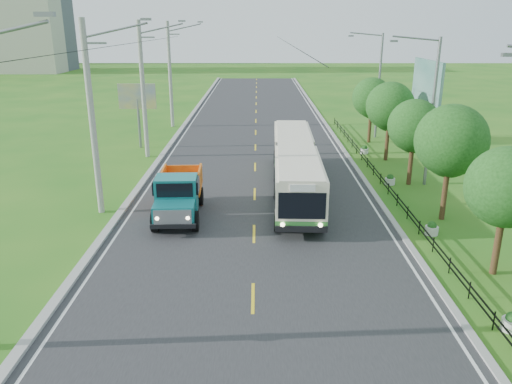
{
  "coord_description": "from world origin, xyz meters",
  "views": [
    {
      "loc": [
        0.16,
        -16.3,
        9.65
      ],
      "look_at": [
        0.1,
        6.76,
        1.9
      ],
      "focal_mm": 35.0,
      "sensor_mm": 36.0,
      "label": 1
    }
  ],
  "objects_px": {
    "bus": "(295,164)",
    "streetlight_mid": "(430,107)",
    "tree_fifth": "(390,108)",
    "planter_far": "(364,150)",
    "planter_mid": "(390,180)",
    "pole_near": "(93,119)",
    "planter_front": "(512,323)",
    "dump_truck": "(179,192)",
    "tree_third": "(451,144)",
    "tree_back": "(372,99)",
    "pole_mid": "(144,90)",
    "tree_second": "(506,191)",
    "billboard_left": "(137,101)",
    "tree_fourth": "(414,128)",
    "streetlight_far": "(377,82)",
    "pole_far": "(170,74)",
    "planter_near": "(432,229)",
    "billboard_right": "(426,88)"
  },
  "relations": [
    {
      "from": "tree_fifth",
      "to": "planter_far",
      "type": "bearing_deg",
      "value": 124.05
    },
    {
      "from": "planter_mid",
      "to": "dump_truck",
      "type": "height_order",
      "value": "dump_truck"
    },
    {
      "from": "tree_fourth",
      "to": "streetlight_far",
      "type": "xyz_separation_m",
      "value": [
        0.79,
        13.86,
        1.32
      ]
    },
    {
      "from": "bus",
      "to": "streetlight_mid",
      "type": "bearing_deg",
      "value": 11.7
    },
    {
      "from": "pole_mid",
      "to": "streetlight_mid",
      "type": "relative_size",
      "value": 1.1
    },
    {
      "from": "tree_third",
      "to": "tree_back",
      "type": "height_order",
      "value": "tree_third"
    },
    {
      "from": "streetlight_mid",
      "to": "planter_near",
      "type": "distance_m",
      "value": 9.46
    },
    {
      "from": "tree_back",
      "to": "planter_near",
      "type": "xyz_separation_m",
      "value": [
        -1.26,
        -20.14,
        -3.37
      ]
    },
    {
      "from": "tree_back",
      "to": "planter_far",
      "type": "height_order",
      "value": "tree_back"
    },
    {
      "from": "tree_back",
      "to": "planter_near",
      "type": "bearing_deg",
      "value": -93.57
    },
    {
      "from": "planter_mid",
      "to": "billboard_left",
      "type": "relative_size",
      "value": 0.13
    },
    {
      "from": "streetlight_mid",
      "to": "planter_far",
      "type": "xyz_separation_m",
      "value": [
        -2.04,
        8.0,
        -4.62
      ]
    },
    {
      "from": "bus",
      "to": "dump_truck",
      "type": "relative_size",
      "value": 2.57
    },
    {
      "from": "planter_far",
      "to": "dump_truck",
      "type": "height_order",
      "value": "dump_truck"
    },
    {
      "from": "pole_near",
      "to": "planter_front",
      "type": "height_order",
      "value": "pole_near"
    },
    {
      "from": "planter_near",
      "to": "planter_mid",
      "type": "bearing_deg",
      "value": 90.0
    },
    {
      "from": "pole_mid",
      "to": "pole_far",
      "type": "relative_size",
      "value": 1.0
    },
    {
      "from": "streetlight_mid",
      "to": "planter_mid",
      "type": "relative_size",
      "value": 13.54
    },
    {
      "from": "pole_near",
      "to": "planter_mid",
      "type": "distance_m",
      "value": 18.23
    },
    {
      "from": "streetlight_far",
      "to": "streetlight_mid",
      "type": "bearing_deg",
      "value": -90.0
    },
    {
      "from": "tree_third",
      "to": "tree_back",
      "type": "bearing_deg",
      "value": 90.0
    },
    {
      "from": "pole_near",
      "to": "streetlight_mid",
      "type": "bearing_deg",
      "value": 14.81
    },
    {
      "from": "planter_far",
      "to": "bus",
      "type": "relative_size",
      "value": 0.04
    },
    {
      "from": "tree_fourth",
      "to": "tree_fifth",
      "type": "height_order",
      "value": "tree_fifth"
    },
    {
      "from": "bus",
      "to": "pole_near",
      "type": "bearing_deg",
      "value": -159.95
    },
    {
      "from": "tree_fifth",
      "to": "pole_near",
      "type": "bearing_deg",
      "value": -148.41
    },
    {
      "from": "tree_second",
      "to": "streetlight_mid",
      "type": "bearing_deg",
      "value": 86.21
    },
    {
      "from": "streetlight_mid",
      "to": "billboard_left",
      "type": "relative_size",
      "value": 1.74
    },
    {
      "from": "tree_third",
      "to": "billboard_left",
      "type": "bearing_deg",
      "value": 140.67
    },
    {
      "from": "tree_third",
      "to": "planter_mid",
      "type": "relative_size",
      "value": 8.96
    },
    {
      "from": "streetlight_mid",
      "to": "streetlight_far",
      "type": "bearing_deg",
      "value": 90.0
    },
    {
      "from": "streetlight_mid",
      "to": "billboard_right",
      "type": "height_order",
      "value": "streetlight_mid"
    },
    {
      "from": "tree_second",
      "to": "planter_near",
      "type": "height_order",
      "value": "tree_second"
    },
    {
      "from": "pole_far",
      "to": "tree_fourth",
      "type": "xyz_separation_m",
      "value": [
        18.12,
        -18.86,
        -1.51
      ]
    },
    {
      "from": "billboard_left",
      "to": "tree_second",
      "type": "bearing_deg",
      "value": -48.48
    },
    {
      "from": "planter_mid",
      "to": "bus",
      "type": "xyz_separation_m",
      "value": [
        -6.18,
        -1.45,
        1.46
      ]
    },
    {
      "from": "tree_fourth",
      "to": "pole_far",
      "type": "bearing_deg",
      "value": 133.85
    },
    {
      "from": "pole_near",
      "to": "tree_fourth",
      "type": "bearing_deg",
      "value": 15.84
    },
    {
      "from": "billboard_left",
      "to": "tree_third",
      "type": "bearing_deg",
      "value": -39.33
    },
    {
      "from": "planter_far",
      "to": "tree_fifth",
      "type": "bearing_deg",
      "value": -55.95
    },
    {
      "from": "tree_back",
      "to": "bus",
      "type": "relative_size",
      "value": 0.36
    },
    {
      "from": "pole_mid",
      "to": "planter_near",
      "type": "bearing_deg",
      "value": -41.65
    },
    {
      "from": "pole_mid",
      "to": "tree_second",
      "type": "height_order",
      "value": "pole_mid"
    },
    {
      "from": "planter_front",
      "to": "planter_far",
      "type": "bearing_deg",
      "value": 90.0
    },
    {
      "from": "tree_second",
      "to": "planter_front",
      "type": "bearing_deg",
      "value": -106.88
    },
    {
      "from": "tree_fourth",
      "to": "streetlight_far",
      "type": "relative_size",
      "value": 0.6
    },
    {
      "from": "tree_fifth",
      "to": "planter_near",
      "type": "xyz_separation_m",
      "value": [
        -1.26,
        -14.14,
        -3.57
      ]
    },
    {
      "from": "pole_near",
      "to": "pole_far",
      "type": "distance_m",
      "value": 24.0
    },
    {
      "from": "pole_near",
      "to": "planter_mid",
      "type": "xyz_separation_m",
      "value": [
        16.86,
        5.0,
        -4.81
      ]
    },
    {
      "from": "tree_fifth",
      "to": "planter_mid",
      "type": "height_order",
      "value": "tree_fifth"
    }
  ]
}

